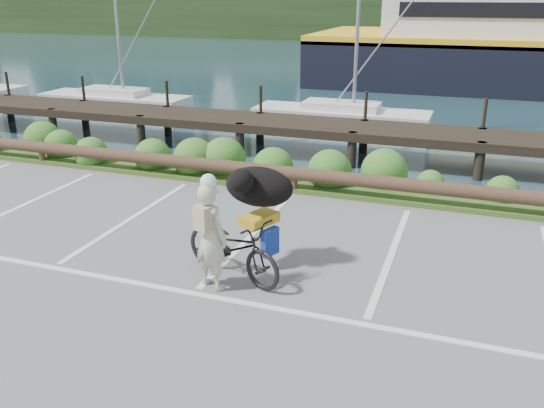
# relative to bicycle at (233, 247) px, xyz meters

# --- Properties ---
(ground) EXTENTS (72.00, 72.00, 0.00)m
(ground) POSITION_rel_bicycle_xyz_m (-0.33, -0.32, -0.52)
(ground) COLOR #595A5C
(harbor_backdrop) EXTENTS (170.00, 160.00, 30.00)m
(harbor_backdrop) POSITION_rel_bicycle_xyz_m (0.05, 78.20, -0.52)
(harbor_backdrop) COLOR #19323D
(harbor_backdrop) RESTS_ON ground
(vegetation_strip) EXTENTS (34.00, 1.60, 0.10)m
(vegetation_strip) POSITION_rel_bicycle_xyz_m (-0.33, 4.98, -0.47)
(vegetation_strip) COLOR #3D5B21
(vegetation_strip) RESTS_ON ground
(log_rail) EXTENTS (32.00, 0.30, 0.60)m
(log_rail) POSITION_rel_bicycle_xyz_m (-0.33, 4.28, -0.52)
(log_rail) COLOR #443021
(log_rail) RESTS_ON ground
(bicycle) EXTENTS (2.08, 1.36, 1.03)m
(bicycle) POSITION_rel_bicycle_xyz_m (0.00, 0.00, 0.00)
(bicycle) COLOR black
(bicycle) RESTS_ON ground
(cyclist) EXTENTS (0.72, 0.60, 1.68)m
(cyclist) POSITION_rel_bicycle_xyz_m (-0.17, -0.43, 0.33)
(cyclist) COLOR beige
(cyclist) RESTS_ON ground
(dog) EXTENTS (0.94, 1.26, 0.66)m
(dog) POSITION_rel_bicycle_xyz_m (0.23, 0.58, 0.84)
(dog) COLOR black
(dog) RESTS_ON bicycle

